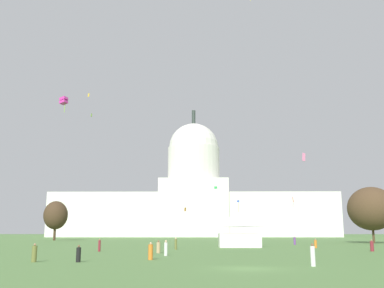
# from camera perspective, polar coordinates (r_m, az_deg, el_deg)

# --- Properties ---
(ground_plane) EXTENTS (800.00, 800.00, 0.00)m
(ground_plane) POSITION_cam_1_polar(r_m,az_deg,el_deg) (32.99, 7.14, -15.73)
(ground_plane) COLOR #567F42
(capitol_building) EXTENTS (135.06, 28.37, 62.65)m
(capitol_building) POSITION_cam_1_polar(r_m,az_deg,el_deg) (215.59, 0.22, -7.39)
(capitol_building) COLOR silver
(capitol_building) RESTS_ON ground_plane
(event_tent) EXTENTS (7.23, 6.22, 5.69)m
(event_tent) POSITION_cam_1_polar(r_m,az_deg,el_deg) (76.32, 6.11, -10.95)
(event_tent) COLOR white
(event_tent) RESTS_ON ground_plane
(tree_west_mid) EXTENTS (9.03, 8.93, 11.54)m
(tree_west_mid) POSITION_cam_1_polar(r_m,az_deg,el_deg) (138.83, -17.24, -8.81)
(tree_west_mid) COLOR #42301E
(tree_west_mid) RESTS_ON ground_plane
(tree_east_mid) EXTENTS (14.61, 14.73, 12.67)m
(tree_east_mid) POSITION_cam_1_polar(r_m,az_deg,el_deg) (109.45, 22.20, -7.75)
(tree_east_mid) COLOR #4C3823
(tree_east_mid) RESTS_ON ground_plane
(person_maroon_aisle_center) EXTENTS (0.63, 0.63, 1.57)m
(person_maroon_aisle_center) POSITION_cam_1_polar(r_m,az_deg,el_deg) (64.96, 22.27, -12.13)
(person_maroon_aisle_center) COLOR maroon
(person_maroon_aisle_center) RESTS_ON ground_plane
(person_tan_lawn_far_right) EXTENTS (0.67, 0.67, 1.55)m
(person_tan_lawn_far_right) POSITION_cam_1_polar(r_m,az_deg,el_deg) (55.71, -4.37, -13.20)
(person_tan_lawn_far_right) COLOR tan
(person_tan_lawn_far_right) RESTS_ON ground_plane
(person_olive_front_left) EXTENTS (0.48, 0.48, 1.60)m
(person_olive_front_left) POSITION_cam_1_polar(r_m,az_deg,el_deg) (41.90, -19.74, -13.21)
(person_olive_front_left) COLOR olive
(person_olive_front_left) RESTS_ON ground_plane
(person_black_near_tent) EXTENTS (0.47, 0.47, 1.46)m
(person_black_near_tent) POSITION_cam_1_polar(r_m,az_deg,el_deg) (40.67, -14.49, -13.67)
(person_black_near_tent) COLOR black
(person_black_near_tent) RESTS_ON ground_plane
(person_orange_lawn_far_left) EXTENTS (0.62, 0.62, 1.62)m
(person_orange_lawn_far_left) POSITION_cam_1_polar(r_m,az_deg,el_deg) (42.88, -5.39, -13.73)
(person_orange_lawn_far_left) COLOR orange
(person_orange_lawn_far_left) RESTS_ON ground_plane
(person_orange_near_tree_west) EXTENTS (0.63, 0.63, 1.48)m
(person_orange_near_tree_west) POSITION_cam_1_polar(r_m,az_deg,el_deg) (74.90, 15.71, -12.34)
(person_orange_near_tree_west) COLOR orange
(person_orange_near_tree_west) RESTS_ON ground_plane
(person_olive_front_center) EXTENTS (0.39, 0.39, 1.72)m
(person_olive_front_center) POSITION_cam_1_polar(r_m,az_deg,el_deg) (66.40, -2.11, -12.81)
(person_olive_front_center) COLOR olive
(person_olive_front_center) RESTS_ON ground_plane
(person_white_edge_east) EXTENTS (0.39, 0.39, 1.67)m
(person_white_edge_east) POSITION_cam_1_polar(r_m,az_deg,el_deg) (49.63, -3.40, -13.37)
(person_white_edge_east) COLOR silver
(person_white_edge_east) RESTS_ON ground_plane
(person_maroon_front_right) EXTENTS (0.46, 0.46, 1.66)m
(person_maroon_front_right) POSITION_cam_1_polar(r_m,az_deg,el_deg) (61.17, -11.90, -12.75)
(person_maroon_front_right) COLOR maroon
(person_maroon_front_right) RESTS_ON ground_plane
(person_black_back_center) EXTENTS (0.49, 0.49, 1.61)m
(person_black_back_center) POSITION_cam_1_polar(r_m,az_deg,el_deg) (82.86, 8.13, -12.43)
(person_black_back_center) COLOR black
(person_black_back_center) RESTS_ON ground_plane
(person_white_deep_crowd) EXTENTS (0.47, 0.47, 1.72)m
(person_white_deep_crowd) POSITION_cam_1_polar(r_m,az_deg,el_deg) (36.05, 15.38, -13.77)
(person_white_deep_crowd) COLOR silver
(person_white_deep_crowd) RESTS_ON ground_plane
(person_purple_edge_west) EXTENTS (0.56, 0.56, 1.69)m
(person_purple_edge_west) POSITION_cam_1_polar(r_m,az_deg,el_deg) (91.47, 13.15, -12.12)
(person_purple_edge_west) COLOR #703D93
(person_purple_edge_west) RESTS_ON ground_plane
(kite_lime_high) EXTENTS (0.24, 0.74, 1.04)m
(kite_lime_high) POSITION_cam_1_polar(r_m,az_deg,el_deg) (150.97, -12.90, 3.67)
(kite_lime_high) COLOR #8CD133
(kite_red_low) EXTENTS (0.50, 0.61, 2.98)m
(kite_red_low) POSITION_cam_1_polar(r_m,az_deg,el_deg) (131.95, 12.95, -7.10)
(kite_red_low) COLOR red
(kite_magenta_mid) EXTENTS (1.17, 1.14, 2.19)m
(kite_magenta_mid) POSITION_cam_1_polar(r_m,az_deg,el_deg) (63.84, -16.27, 5.41)
(kite_magenta_mid) COLOR #D1339E
(kite_blue_low) EXTENTS (0.77, 0.78, 3.94)m
(kite_blue_low) POSITION_cam_1_polar(r_m,az_deg,el_deg) (148.56, 6.01, -7.43)
(kite_blue_low) COLOR blue
(kite_pink_low) EXTENTS (0.71, 0.47, 1.48)m
(kite_pink_low) POSITION_cam_1_polar(r_m,az_deg,el_deg) (77.15, 14.27, -1.64)
(kite_pink_low) COLOR pink
(kite_orange_low) EXTENTS (0.58, 1.05, 2.40)m
(kite_orange_low) POSITION_cam_1_polar(r_m,az_deg,el_deg) (142.74, -0.88, -8.50)
(kite_orange_low) COLOR orange
(kite_gold_high) EXTENTS (0.63, 0.36, 1.06)m
(kite_gold_high) POSITION_cam_1_polar(r_m,az_deg,el_deg) (129.58, -13.24, 6.19)
(kite_gold_high) COLOR gold
(kite_green_mid) EXTENTS (1.14, 0.30, 0.95)m
(kite_green_mid) POSITION_cam_1_polar(r_m,az_deg,el_deg) (159.89, 3.08, -5.66)
(kite_green_mid) COLOR green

